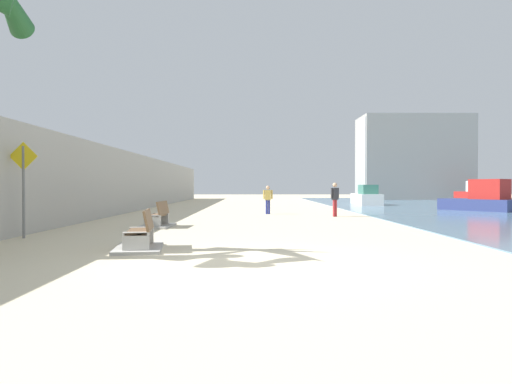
# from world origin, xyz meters

# --- Properties ---
(ground_plane) EXTENTS (120.00, 120.00, 0.00)m
(ground_plane) POSITION_xyz_m (0.00, 18.00, 0.00)
(ground_plane) COLOR beige
(seawall) EXTENTS (0.80, 64.00, 3.55)m
(seawall) POSITION_xyz_m (-7.50, 18.00, 1.78)
(seawall) COLOR #ADAAA3
(seawall) RESTS_ON ground
(bench_near) EXTENTS (1.37, 2.23, 0.98)m
(bench_near) POSITION_xyz_m (-2.67, 2.09, 0.23)
(bench_near) COLOR #ADAAA3
(bench_near) RESTS_ON ground
(bench_far) EXTENTS (1.18, 2.14, 0.98)m
(bench_far) POSITION_xyz_m (-3.52, 8.68, 0.23)
(bench_far) COLOR #ADAAA3
(bench_far) RESTS_ON ground
(person_walking) EXTENTS (0.53, 0.21, 1.57)m
(person_walking) POSITION_xyz_m (0.91, 17.14, 0.90)
(person_walking) COLOR navy
(person_walking) RESTS_ON ground
(person_standing) EXTENTS (0.46, 0.33, 1.72)m
(person_standing) POSITION_xyz_m (4.23, 14.95, 1.00)
(person_standing) COLOR #B22D33
(person_standing) RESTS_ON ground
(boat_distant) EXTENTS (2.04, 6.46, 7.19)m
(boat_distant) POSITION_xyz_m (9.22, 29.73, 0.67)
(boat_distant) COLOR white
(boat_distant) RESTS_ON water_bay
(boat_far_right) EXTENTS (2.42, 4.29, 1.99)m
(boat_far_right) POSITION_xyz_m (21.98, 38.68, 0.77)
(boat_far_right) COLOR red
(boat_far_right) RESTS_ON water_bay
(boat_far_left) EXTENTS (4.09, 4.81, 1.92)m
(boat_far_left) POSITION_xyz_m (14.10, 20.07, 0.73)
(boat_far_left) COLOR navy
(boat_far_left) RESTS_ON water_bay
(pedestrian_sign) EXTENTS (0.85, 0.08, 2.86)m
(pedestrian_sign) POSITION_xyz_m (-6.73, 4.72, 1.78)
(pedestrian_sign) COLOR slate
(pedestrian_sign) RESTS_ON ground
(harbor_building) EXTENTS (12.00, 6.00, 9.39)m
(harbor_building) POSITION_xyz_m (18.29, 46.00, 4.69)
(harbor_building) COLOR #9E9E99
(harbor_building) RESTS_ON ground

